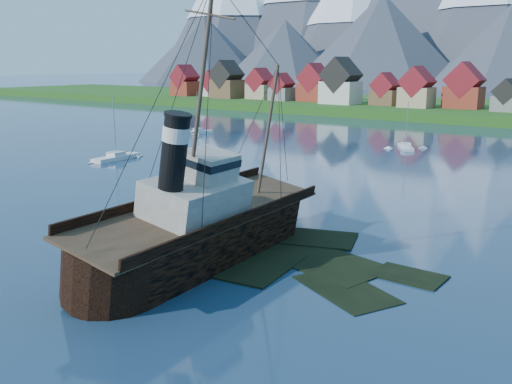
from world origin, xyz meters
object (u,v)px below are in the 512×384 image
Objects in this scene: sailboat_a at (116,158)px; sailboat_b at (198,132)px; tugboat_wreck at (211,222)px; sailboat_c at (406,148)px.

sailboat_a is 1.14× the size of sailboat_b.
tugboat_wreck reaches higher than sailboat_a.
sailboat_b is (-67.01, 70.08, -3.06)m from tugboat_wreck.
tugboat_wreck is 59.80m from sailboat_a.
tugboat_wreck reaches higher than sailboat_c.
tugboat_wreck is at bearing -17.61° from sailboat_b.
tugboat_wreck is at bearing -114.09° from sailboat_c.
tugboat_wreck is 97.01m from sailboat_b.
tugboat_wreck is 2.61× the size of sailboat_a.
tugboat_wreck reaches higher than sailboat_b.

